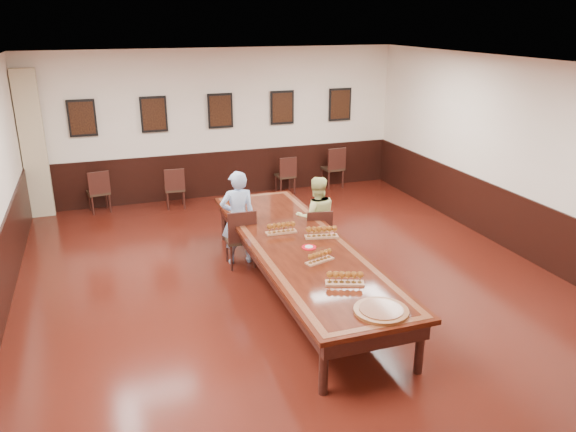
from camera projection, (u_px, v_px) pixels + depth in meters
name	position (u px, v px, depth m)	size (l,w,h in m)	color
floor	(299.00, 291.00, 8.25)	(8.00, 10.00, 0.02)	black
ceiling	(301.00, 66.00, 7.17)	(8.00, 10.00, 0.02)	white
wall_back	(220.00, 124.00, 12.17)	(8.00, 0.02, 3.20)	#EEDEC7
wall_right	(535.00, 163.00, 8.94)	(0.02, 10.00, 3.20)	#EEDEC7
chair_man	(240.00, 237.00, 8.96)	(0.45, 0.49, 0.97)	black
chair_woman	(317.00, 234.00, 9.20)	(0.41, 0.45, 0.89)	black
spare_chair_a	(98.00, 191.00, 11.46)	(0.42, 0.46, 0.89)	black
spare_chair_b	(175.00, 187.00, 11.73)	(0.41, 0.44, 0.87)	black
spare_chair_c	(285.00, 174.00, 12.71)	(0.40, 0.44, 0.86)	black
spare_chair_d	(333.00, 167.00, 13.15)	(0.45, 0.49, 0.96)	black
person_man	(238.00, 218.00, 8.96)	(0.56, 0.37, 1.54)	#5182CC
person_woman	(316.00, 218.00, 9.20)	(0.69, 0.54, 1.38)	#E1E690
pink_phone	(334.00, 235.00, 8.30)	(0.07, 0.14, 0.01)	#E54C6D
curtain	(33.00, 145.00, 10.90)	(0.45, 0.18, 2.90)	tan
wainscoting	(299.00, 260.00, 8.08)	(8.00, 10.00, 1.00)	black
conference_table	(299.00, 253.00, 8.04)	(1.40, 5.00, 0.76)	black
posters	(220.00, 111.00, 12.00)	(6.14, 0.04, 0.74)	black
flight_a	(281.00, 228.00, 8.35)	(0.46, 0.15, 0.17)	#97613F
flight_b	(322.00, 232.00, 8.18)	(0.50, 0.24, 0.18)	#97613F
flight_c	(320.00, 257.00, 7.37)	(0.43, 0.24, 0.15)	#97613F
flight_d	(345.00, 278.00, 6.75)	(0.49, 0.30, 0.17)	#97613F
red_plate_grp	(309.00, 247.00, 7.83)	(0.20, 0.20, 0.03)	red
carved_platter	(381.00, 311.00, 6.13)	(0.64, 0.64, 0.05)	#5A2A12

